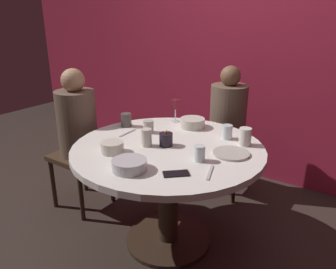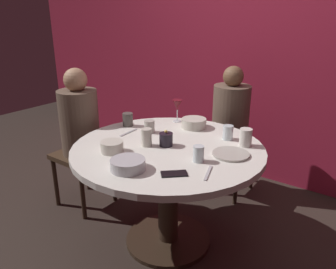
% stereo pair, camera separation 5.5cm
% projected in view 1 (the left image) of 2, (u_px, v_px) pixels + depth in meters
% --- Properties ---
extents(ground_plane, '(8.00, 8.00, 0.00)m').
position_uv_depth(ground_plane, '(168.00, 240.00, 2.41)').
color(ground_plane, '#2D231E').
extents(back_wall, '(6.00, 0.10, 2.60)m').
position_uv_depth(back_wall, '(255.00, 41.00, 3.04)').
color(back_wall, maroon).
rests_on(back_wall, ground).
extents(dining_table, '(1.24, 1.24, 0.74)m').
position_uv_depth(dining_table, '(168.00, 169.00, 2.21)').
color(dining_table, silver).
rests_on(dining_table, ground).
extents(seated_diner_left, '(0.40, 0.40, 1.16)m').
position_uv_depth(seated_diner_left, '(77.00, 125.00, 2.62)').
color(seated_diner_left, '#3F2D1E').
rests_on(seated_diner_left, ground).
extents(seated_diner_back, '(0.40, 0.40, 1.14)m').
position_uv_depth(seated_diner_back, '(228.00, 117.00, 2.86)').
color(seated_diner_back, '#3F2D1E').
rests_on(seated_diner_back, ground).
extents(candle_holder, '(0.09, 0.09, 0.11)m').
position_uv_depth(candle_holder, '(166.00, 139.00, 2.15)').
color(candle_holder, black).
rests_on(candle_holder, dining_table).
extents(wine_glass, '(0.08, 0.08, 0.18)m').
position_uv_depth(wine_glass, '(175.00, 106.00, 2.59)').
color(wine_glass, silver).
rests_on(wine_glass, dining_table).
extents(dinner_plate, '(0.22, 0.22, 0.01)m').
position_uv_depth(dinner_plate, '(231.00, 153.00, 2.02)').
color(dinner_plate, '#B2ADA3').
rests_on(dinner_plate, dining_table).
extents(cell_phone, '(0.15, 0.15, 0.01)m').
position_uv_depth(cell_phone, '(176.00, 174.00, 1.77)').
color(cell_phone, black).
rests_on(cell_phone, dining_table).
extents(bowl_serving_large, '(0.19, 0.19, 0.06)m').
position_uv_depth(bowl_serving_large, '(129.00, 165.00, 1.81)').
color(bowl_serving_large, '#B7B7BC').
rests_on(bowl_serving_large, dining_table).
extents(bowl_salad_center, '(0.14, 0.14, 0.07)m').
position_uv_depth(bowl_salad_center, '(112.00, 147.00, 2.04)').
color(bowl_salad_center, beige).
rests_on(bowl_salad_center, dining_table).
extents(bowl_small_white, '(0.18, 0.18, 0.07)m').
position_uv_depth(bowl_small_white, '(192.00, 123.00, 2.49)').
color(bowl_small_white, beige).
rests_on(bowl_small_white, dining_table).
extents(cup_near_candle, '(0.08, 0.08, 0.12)m').
position_uv_depth(cup_near_candle, '(245.00, 137.00, 2.15)').
color(cup_near_candle, silver).
rests_on(cup_near_candle, dining_table).
extents(cup_by_left_diner, '(0.07, 0.07, 0.09)m').
position_uv_depth(cup_by_left_diner, '(148.00, 127.00, 2.38)').
color(cup_by_left_diner, '#B2ADA3').
rests_on(cup_by_left_diner, dining_table).
extents(cup_by_right_diner, '(0.07, 0.07, 0.12)m').
position_uv_depth(cup_by_right_diner, '(146.00, 137.00, 2.14)').
color(cup_by_right_diner, beige).
rests_on(cup_by_right_diner, dining_table).
extents(cup_center_front, '(0.07, 0.07, 0.10)m').
position_uv_depth(cup_center_front, '(227.00, 132.00, 2.26)').
color(cup_center_front, silver).
rests_on(cup_center_front, dining_table).
extents(cup_far_edge, '(0.06, 0.06, 0.10)m').
position_uv_depth(cup_far_edge, '(200.00, 153.00, 1.92)').
color(cup_far_edge, silver).
rests_on(cup_far_edge, dining_table).
extents(cup_beside_wine, '(0.08, 0.08, 0.10)m').
position_uv_depth(cup_beside_wine, '(126.00, 120.00, 2.51)').
color(cup_beside_wine, '#4C4742').
rests_on(cup_beside_wine, dining_table).
extents(fork_near_plate, '(0.03, 0.18, 0.01)m').
position_uv_depth(fork_near_plate, '(127.00, 133.00, 2.38)').
color(fork_near_plate, '#B7B7BC').
rests_on(fork_near_plate, dining_table).
extents(knife_near_plate, '(0.07, 0.18, 0.01)m').
position_uv_depth(knife_near_plate, '(210.00, 172.00, 1.79)').
color(knife_near_plate, '#B7B7BC').
rests_on(knife_near_plate, dining_table).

